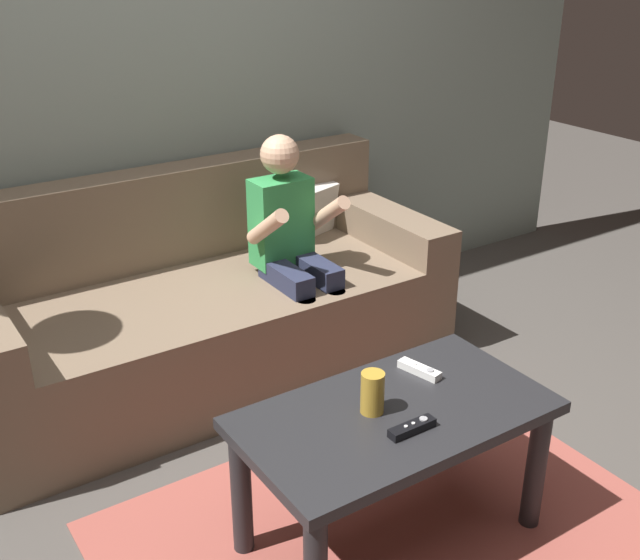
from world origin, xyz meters
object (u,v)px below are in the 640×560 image
object	(u,v)px
game_remote_black_near_edge	(412,428)
game_remote_white_center	(419,370)
couch	(206,307)
soda_can	(372,393)
coffee_table	(394,434)
person_seated_on_couch	(293,244)

from	to	relation	value
game_remote_black_near_edge	game_remote_white_center	size ratio (longest dim) A/B	0.97
couch	soda_can	world-z (taller)	couch
coffee_table	game_remote_black_near_edge	world-z (taller)	game_remote_black_near_edge
game_remote_black_near_edge	coffee_table	bearing A→B (deg)	75.93
couch	coffee_table	xyz separation A→B (m)	(0.02, -1.19, 0.09)
person_seated_on_couch	game_remote_black_near_edge	distance (m)	1.16
person_seated_on_couch	game_remote_white_center	world-z (taller)	person_seated_on_couch
person_seated_on_couch	game_remote_black_near_edge	world-z (taller)	person_seated_on_couch
person_seated_on_couch	game_remote_white_center	size ratio (longest dim) A/B	6.64
coffee_table	game_remote_black_near_edge	size ratio (longest dim) A/B	6.29
couch	game_remote_black_near_edge	bearing A→B (deg)	-90.42
game_remote_white_center	person_seated_on_couch	bearing A→B (deg)	83.21
person_seated_on_couch	game_remote_white_center	distance (m)	0.91
game_remote_white_center	soda_can	distance (m)	0.26
person_seated_on_couch	game_remote_black_near_edge	size ratio (longest dim) A/B	6.85
game_remote_black_near_edge	soda_can	size ratio (longest dim) A/B	1.15
coffee_table	game_remote_white_center	xyz separation A→B (m)	(0.18, 0.11, 0.09)
couch	coffee_table	world-z (taller)	couch
couch	game_remote_white_center	xyz separation A→B (m)	(0.20, -1.07, 0.18)
game_remote_black_near_edge	game_remote_white_center	world-z (taller)	same
game_remote_white_center	couch	bearing A→B (deg)	100.51
person_seated_on_couch	coffee_table	world-z (taller)	person_seated_on_couch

